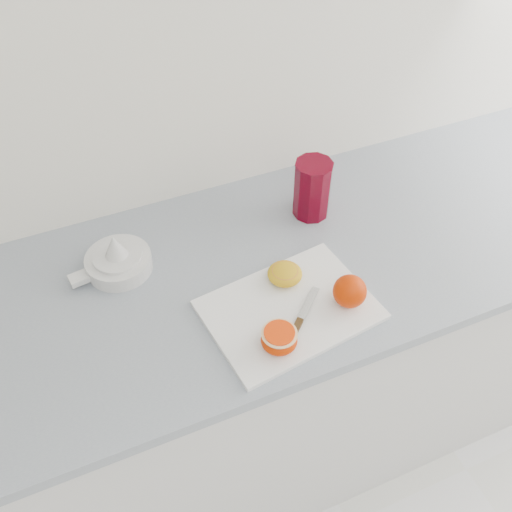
% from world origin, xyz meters
% --- Properties ---
extents(counter, '(2.41, 0.64, 0.89)m').
position_xyz_m(counter, '(0.24, 1.70, 0.45)').
color(counter, silver).
rests_on(counter, ground).
extents(cutting_board, '(0.38, 0.29, 0.01)m').
position_xyz_m(cutting_board, '(0.30, 1.55, 0.90)').
color(cutting_board, white).
rests_on(cutting_board, counter).
extents(whole_orange, '(0.07, 0.07, 0.07)m').
position_xyz_m(whole_orange, '(0.42, 1.51, 0.94)').
color(whole_orange, '#D03B00').
rests_on(whole_orange, cutting_board).
extents(half_orange, '(0.07, 0.07, 0.05)m').
position_xyz_m(half_orange, '(0.24, 1.47, 0.92)').
color(half_orange, '#D03B00').
rests_on(half_orange, cutting_board).
extents(squeezed_shell, '(0.08, 0.08, 0.03)m').
position_xyz_m(squeezed_shell, '(0.33, 1.63, 0.92)').
color(squeezed_shell, gold).
rests_on(squeezed_shell, cutting_board).
extents(paring_knife, '(0.13, 0.12, 0.01)m').
position_xyz_m(paring_knife, '(0.29, 1.49, 0.91)').
color(paring_knife, '#492C12').
rests_on(paring_knife, cutting_board).
extents(citrus_juicer, '(0.19, 0.15, 0.10)m').
position_xyz_m(citrus_juicer, '(-0.00, 1.81, 0.92)').
color(citrus_juicer, white).
rests_on(citrus_juicer, counter).
extents(red_tumbler, '(0.09, 0.09, 0.15)m').
position_xyz_m(red_tumbler, '(0.48, 1.81, 0.96)').
color(red_tumbler, '#5C0011').
rests_on(red_tumbler, counter).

